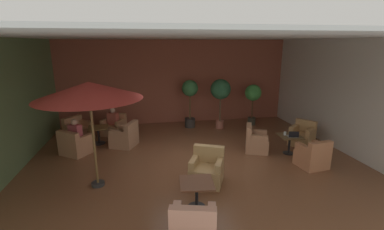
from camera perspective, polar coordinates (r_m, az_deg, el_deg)
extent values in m
cube|color=brown|center=(8.24, 0.57, -9.90)|extent=(9.92, 8.83, 0.02)
cube|color=brown|center=(11.92, -3.46, 6.89)|extent=(9.92, 0.08, 3.58)
cube|color=#5E7A4D|center=(8.29, -35.03, 0.65)|extent=(0.08, 8.83, 3.58)
cube|color=silver|center=(9.85, 30.02, 3.22)|extent=(0.08, 8.83, 3.58)
cube|color=silver|center=(7.48, 0.64, 16.16)|extent=(9.92, 8.83, 0.06)
cylinder|color=black|center=(9.37, 19.53, -7.49)|extent=(0.34, 0.34, 0.02)
cylinder|color=black|center=(9.27, 19.68, -5.93)|extent=(0.07, 0.07, 0.57)
cube|color=brown|center=(9.17, 19.84, -4.17)|extent=(0.72, 0.72, 0.03)
cube|color=#B17B59|center=(9.18, 13.40, -6.02)|extent=(0.92, 0.93, 0.46)
cube|color=#B17B59|center=(9.03, 11.82, -3.37)|extent=(0.41, 0.73, 0.41)
cube|color=#B17B59|center=(9.34, 13.69, -3.59)|extent=(0.57, 0.35, 0.18)
cube|color=#B17B59|center=(8.81, 13.84, -4.73)|extent=(0.57, 0.35, 0.18)
cube|color=#C07A51|center=(8.59, 23.71, -8.50)|extent=(0.81, 0.80, 0.43)
cube|color=#C07A51|center=(8.25, 25.28, -6.48)|extent=(0.73, 0.25, 0.41)
cube|color=#C07A51|center=(8.31, 22.25, -6.62)|extent=(0.21, 0.57, 0.24)
cube|color=#C07A51|center=(8.68, 25.23, -6.02)|extent=(0.21, 0.57, 0.24)
cube|color=tan|center=(10.18, 21.95, -4.71)|extent=(0.99, 0.99, 0.43)
cube|color=tan|center=(10.31, 22.75, -2.10)|extent=(0.55, 0.66, 0.41)
cube|color=tan|center=(9.96, 23.54, -3.31)|extent=(0.53, 0.45, 0.23)
cube|color=tan|center=(10.14, 20.59, -2.69)|extent=(0.53, 0.45, 0.23)
cylinder|color=black|center=(6.21, 0.98, -18.65)|extent=(0.38, 0.38, 0.02)
cylinder|color=black|center=(6.06, 0.99, -16.50)|extent=(0.07, 0.07, 0.57)
cube|color=brown|center=(5.91, 1.00, -14.00)|extent=(0.76, 0.76, 0.03)
cube|color=tan|center=(7.03, 3.04, -12.35)|extent=(1.03, 1.03, 0.46)
cube|color=tan|center=(7.11, 3.55, -8.07)|extent=(0.78, 0.48, 0.44)
cube|color=tan|center=(6.80, 5.71, -10.33)|extent=(0.38, 0.61, 0.19)
cube|color=tan|center=(6.91, 0.35, -9.83)|extent=(0.38, 0.61, 0.19)
cube|color=tan|center=(4.70, 0.14, -21.20)|extent=(0.79, 0.34, 0.45)
cube|color=tan|center=(5.06, -3.40, -20.04)|extent=(0.28, 0.58, 0.20)
cube|color=tan|center=(5.03, 4.20, -20.29)|extent=(0.28, 0.58, 0.20)
cylinder|color=black|center=(10.20, -18.84, -5.59)|extent=(0.43, 0.43, 0.02)
cylinder|color=black|center=(10.11, -18.97, -4.14)|extent=(0.07, 0.07, 0.57)
cube|color=brown|center=(10.02, -19.12, -2.51)|extent=(0.71, 0.71, 0.03)
cube|color=tan|center=(9.50, -22.94, -6.16)|extent=(1.10, 1.09, 0.44)
cube|color=tan|center=(9.19, -24.56, -4.35)|extent=(0.76, 0.60, 0.37)
cube|color=tan|center=(9.67, -24.32, -3.96)|extent=(0.45, 0.57, 0.19)
cube|color=tan|center=(9.19, -21.50, -4.62)|extent=(0.45, 0.57, 0.19)
cube|color=tan|center=(9.67, -14.02, -5.11)|extent=(1.00, 1.03, 0.42)
cube|color=tan|center=(9.40, -12.60, -2.82)|extent=(0.47, 0.79, 0.44)
cube|color=tan|center=(9.32, -15.26, -3.85)|extent=(0.60, 0.38, 0.23)
cube|color=tan|center=(9.85, -13.51, -2.71)|extent=(0.60, 0.38, 0.23)
cube|color=tan|center=(10.90, -16.03, -2.94)|extent=(1.00, 0.97, 0.43)
cube|color=tan|center=(11.01, -15.43, -0.54)|extent=(0.75, 0.48, 0.37)
cube|color=tan|center=(10.62, -14.81, -1.59)|extent=(0.36, 0.55, 0.18)
cube|color=tan|center=(10.95, -17.66, -1.30)|extent=(0.36, 0.55, 0.18)
cube|color=#B87C55|center=(10.83, -22.57, -3.57)|extent=(1.09, 1.09, 0.45)
cube|color=#B87C55|center=(10.94, -23.82, -1.27)|extent=(0.61, 0.72, 0.37)
cube|color=#B87C55|center=(10.90, -21.34, -1.57)|extent=(0.57, 0.48, 0.19)
cube|color=#B87C55|center=(10.52, -23.88, -2.42)|extent=(0.57, 0.48, 0.19)
cylinder|color=#2D2D2D|center=(7.38, -19.07, -13.45)|extent=(0.32, 0.32, 0.08)
cylinder|color=brown|center=(6.90, -19.93, -4.37)|extent=(0.06, 0.06, 2.54)
cone|color=#C83C35|center=(6.63, -20.78, 4.85)|extent=(2.43, 2.43, 0.40)
cylinder|color=#373529|center=(12.09, 12.33, -1.24)|extent=(0.34, 0.34, 0.31)
cylinder|color=brown|center=(11.95, 12.48, 1.32)|extent=(0.06, 0.06, 0.80)
sphere|color=#3D8D3F|center=(11.81, 12.67, 4.58)|extent=(0.69, 0.69, 0.69)
cylinder|color=#312D2A|center=(11.46, -0.43, -1.60)|extent=(0.43, 0.43, 0.38)
cylinder|color=brown|center=(11.29, -0.43, 1.73)|extent=(0.06, 0.06, 0.99)
sphere|color=#346A3A|center=(11.14, -0.44, 5.64)|extent=(0.67, 0.67, 0.67)
cylinder|color=#A75E4C|center=(11.37, 5.81, -1.95)|extent=(0.33, 0.33, 0.33)
cylinder|color=brown|center=(11.20, 5.90, 1.21)|extent=(0.06, 0.06, 0.96)
sphere|color=#285737|center=(11.03, 6.01, 5.40)|extent=(0.82, 0.82, 0.82)
cube|color=#B84F3E|center=(10.78, -16.20, -0.72)|extent=(0.45, 0.38, 0.45)
sphere|color=tan|center=(10.70, -16.32, 0.89)|extent=(0.20, 0.20, 0.20)
cube|color=#B4494F|center=(9.35, -23.24, -3.42)|extent=(0.45, 0.40, 0.51)
sphere|color=tan|center=(9.26, -23.45, -1.37)|extent=(0.20, 0.20, 0.20)
cylinder|color=white|center=(9.15, 18.89, -3.66)|extent=(0.08, 0.08, 0.11)
cube|color=#9EA0A5|center=(9.11, 20.29, -4.19)|extent=(0.35, 0.28, 0.01)
cube|color=black|center=(8.98, 20.57, -3.82)|extent=(0.31, 0.07, 0.19)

